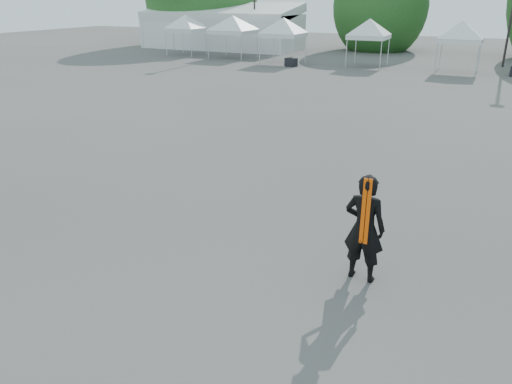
% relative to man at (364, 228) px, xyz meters
% --- Properties ---
extents(ground, '(120.00, 120.00, 0.00)m').
position_rel_man_xyz_m(ground, '(-1.19, 1.08, -1.01)').
color(ground, '#474442').
rests_on(ground, ground).
extents(marquee, '(15.00, 6.25, 4.23)m').
position_rel_man_xyz_m(marquee, '(-23.19, 36.08, 0.96)').
color(marquee, white).
rests_on(marquee, ground).
extents(tree_mid_w, '(4.16, 4.16, 6.33)m').
position_rel_man_xyz_m(tree_mid_w, '(-9.19, 41.08, 2.91)').
color(tree_mid_w, '#382314').
rests_on(tree_mid_w, ground).
extents(tent_a, '(3.86, 3.86, 3.88)m').
position_rel_man_xyz_m(tent_a, '(-23.26, 29.95, 2.04)').
color(tent_a, silver).
rests_on(tent_a, ground).
extents(tent_b, '(4.53, 4.53, 3.88)m').
position_rel_man_xyz_m(tent_b, '(-18.50, 29.64, 2.04)').
color(tent_b, silver).
rests_on(tent_b, ground).
extents(tent_c, '(4.06, 4.06, 3.88)m').
position_rel_man_xyz_m(tent_c, '(-13.40, 28.09, 2.04)').
color(tent_c, silver).
rests_on(tent_c, ground).
extents(tent_d, '(3.75, 3.75, 3.88)m').
position_rel_man_xyz_m(tent_d, '(-7.15, 28.99, 2.04)').
color(tent_d, silver).
rests_on(tent_d, ground).
extents(tent_e, '(3.83, 3.83, 3.88)m').
position_rel_man_xyz_m(tent_e, '(-0.98, 28.69, 2.04)').
color(tent_e, silver).
rests_on(tent_e, ground).
extents(man, '(0.77, 0.53, 2.02)m').
position_rel_man_xyz_m(man, '(0.00, 0.00, 0.00)').
color(man, black).
rests_on(man, ground).
extents(crate_west, '(0.93, 0.82, 0.61)m').
position_rel_man_xyz_m(crate_west, '(-12.14, 26.67, -0.71)').
color(crate_west, black).
rests_on(crate_west, ground).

